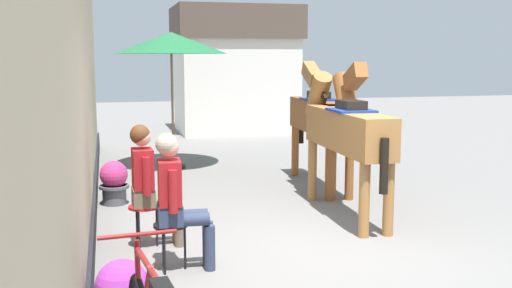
{
  "coord_description": "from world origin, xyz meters",
  "views": [
    {
      "loc": [
        -2.2,
        -5.94,
        2.12
      ],
      "look_at": [
        -0.4,
        1.2,
        1.05
      ],
      "focal_mm": 42.08,
      "sensor_mm": 36.0,
      "label": 1
    }
  ],
  "objects": [
    {
      "name": "flower_planter_farthest",
      "position": [
        -2.12,
        2.81,
        0.33
      ],
      "size": [
        0.43,
        0.43,
        0.64
      ],
      "color": "#4C4C51",
      "rests_on": "ground_plane"
    },
    {
      "name": "distant_cottage",
      "position": [
        1.4,
        10.75,
        1.8
      ],
      "size": [
        3.4,
        2.6,
        3.5
      ],
      "color": "silver",
      "rests_on": "ground_plane"
    },
    {
      "name": "ground_plane",
      "position": [
        0.0,
        3.0,
        0.0
      ],
      "size": [
        40.0,
        40.0,
        0.0
      ],
      "primitive_type": "plane",
      "color": "slate"
    },
    {
      "name": "saddled_horse_far",
      "position": [
        1.18,
        3.09,
        1.16
      ],
      "size": [
        0.54,
        3.0,
        2.06
      ],
      "color": "brown",
      "rests_on": "ground_plane"
    },
    {
      "name": "saddled_horse_near",
      "position": [
        0.9,
        1.52,
        1.16
      ],
      "size": [
        0.51,
        3.0,
        2.06
      ],
      "color": "#9E6B38",
      "rests_on": "ground_plane"
    },
    {
      "name": "pub_facade_wall",
      "position": [
        -2.55,
        1.5,
        1.54
      ],
      "size": [
        0.34,
        14.0,
        3.4
      ],
      "color": "#CCB793",
      "rests_on": "ground_plane"
    },
    {
      "name": "cafe_parasol",
      "position": [
        -0.96,
        5.45,
        2.36
      ],
      "size": [
        2.1,
        2.1,
        2.58
      ],
      "color": "black",
      "rests_on": "ground_plane"
    },
    {
      "name": "seated_visitor_near",
      "position": [
        -1.55,
        -0.13,
        0.78
      ],
      "size": [
        0.61,
        0.49,
        1.39
      ],
      "color": "black",
      "rests_on": "ground_plane"
    },
    {
      "name": "seated_visitor_far",
      "position": [
        -1.76,
        0.68,
        0.78
      ],
      "size": [
        0.61,
        0.49,
        1.39
      ],
      "color": "red",
      "rests_on": "ground_plane"
    }
  ]
}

